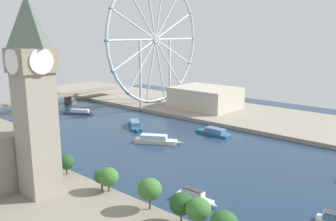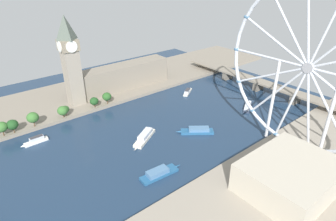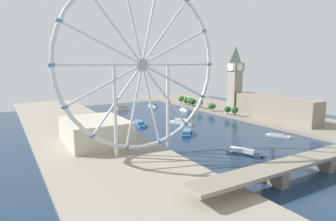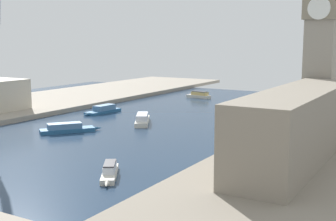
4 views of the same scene
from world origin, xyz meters
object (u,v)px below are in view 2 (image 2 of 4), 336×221
object	(u,v)px
parliament_block	(125,76)
ferris_wheel	(308,68)
river_bridge	(259,83)
tour_boat_2	(36,141)
tour_boat_0	(145,137)
tour_boat_6	(159,173)
tour_boat_4	(188,91)
clock_tower	(71,60)
riverside_hall	(290,176)
tour_boat_7	(248,106)
tour_boat_3	(197,131)

from	to	relation	value
parliament_block	ferris_wheel	bearing A→B (deg)	10.10
river_bridge	tour_boat_2	distance (m)	237.72
tour_boat_0	tour_boat_2	bearing A→B (deg)	-66.07
parliament_block	tour_boat_2	size ratio (longest dim) A/B	4.93
tour_boat_0	tour_boat_6	world-z (taller)	tour_boat_0
ferris_wheel	tour_boat_4	distance (m)	147.51
clock_tower	tour_boat_4	size ratio (longest dim) A/B	3.82
riverside_hall	tour_boat_7	bearing A→B (deg)	138.32
river_bridge	tour_boat_2	size ratio (longest dim) A/B	9.62
riverside_hall	tour_boat_2	size ratio (longest dim) A/B	2.73
riverside_hall	tour_boat_7	world-z (taller)	riverside_hall
tour_boat_7	clock_tower	bearing A→B (deg)	109.57
tour_boat_7	riverside_hall	bearing A→B (deg)	-161.25
clock_tower	tour_boat_0	xyz separation A→B (m)	(94.58, 16.65, -45.47)
tour_boat_6	tour_boat_7	size ratio (longest dim) A/B	1.14
tour_boat_0	tour_boat_6	size ratio (longest dim) A/B	0.97
ferris_wheel	river_bridge	size ratio (longest dim) A/B	0.61
tour_boat_3	tour_boat_6	size ratio (longest dim) A/B	0.90
tour_boat_2	tour_boat_7	xyz separation A→B (m)	(69.49, 184.76, -0.19)
ferris_wheel	river_bridge	distance (m)	134.54
tour_boat_6	tour_boat_7	xyz separation A→B (m)	(-25.17, 132.36, -0.01)
ferris_wheel	tour_boat_4	xyz separation A→B (m)	(-131.65, 15.03, -64.83)
tour_boat_2	tour_boat_4	world-z (taller)	tour_boat_2
tour_boat_2	tour_boat_3	bearing A→B (deg)	146.69
tour_boat_2	tour_boat_0	bearing A→B (deg)	143.30
tour_boat_0	tour_boat_3	distance (m)	45.71
ferris_wheel	tour_boat_0	xyz separation A→B (m)	(-84.18, -77.47, -64.30)
clock_tower	ferris_wheel	bearing A→B (deg)	27.77
clock_tower	tour_boat_7	world-z (taller)	clock_tower
tour_boat_7	tour_boat_6	bearing A→B (deg)	161.20
ferris_wheel	tour_boat_3	size ratio (longest dim) A/B	4.35
river_bridge	tour_boat_0	xyz separation A→B (m)	(3.28, -161.67, -6.32)
riverside_hall	tour_boat_0	distance (m)	113.24
clock_tower	tour_boat_3	size ratio (longest dim) A/B	2.99
parliament_block	ferris_wheel	world-z (taller)	ferris_wheel
ferris_wheel	tour_boat_3	world-z (taller)	ferris_wheel
ferris_wheel	tour_boat_7	xyz separation A→B (m)	(-66.02, 36.24, -64.66)
ferris_wheel	tour_boat_3	xyz separation A→B (m)	(-64.19, -36.37, -64.68)
parliament_block	tour_boat_3	bearing A→B (deg)	-1.58
parliament_block	river_bridge	xyz separation A→B (m)	(97.88, 117.23, -7.55)
riverside_hall	tour_boat_4	size ratio (longest dim) A/B	2.59
clock_tower	tour_boat_0	world-z (taller)	clock_tower
parliament_block	riverside_hall	bearing A→B (deg)	-2.81
riverside_hall	tour_boat_7	distance (m)	120.02
parliament_block	tour_boat_0	size ratio (longest dim) A/B	3.38
tour_boat_3	ferris_wheel	bearing A→B (deg)	157.29
tour_boat_3	tour_boat_7	distance (m)	72.63
river_bridge	tour_boat_3	distance (m)	122.98
parliament_block	tour_boat_6	xyz separation A→B (m)	(144.50, -63.09, -14.22)
tour_boat_2	tour_boat_3	world-z (taller)	tour_boat_2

